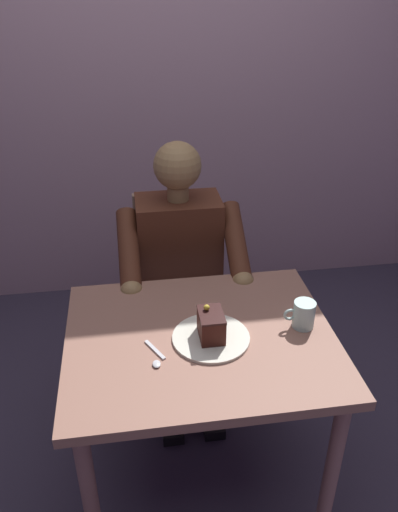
{
  "coord_description": "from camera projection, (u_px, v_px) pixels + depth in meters",
  "views": [
    {
      "loc": [
        0.2,
        1.31,
        1.78
      ],
      "look_at": [
        -0.01,
        -0.1,
        0.96
      ],
      "focal_mm": 35.34,
      "sensor_mm": 36.0,
      "label": 1
    }
  ],
  "objects": [
    {
      "name": "ground_plane",
      "position": [
        200.0,
        474.0,
        2.04
      ],
      "size": [
        14.0,
        14.0,
        0.0
      ],
      "primitive_type": "plane",
      "color": "#3D3649"
    },
    {
      "name": "coffee_cup",
      "position": [
        303.0,
        314.0,
        1.7
      ],
      "size": [
        0.11,
        0.07,
        0.1
      ],
      "color": "silver",
      "rests_on": "dining_table"
    },
    {
      "name": "chair",
      "position": [
        178.0,
        279.0,
        2.41
      ],
      "size": [
        0.42,
        0.42,
        0.88
      ],
      "color": "#866955",
      "rests_on": "ground"
    },
    {
      "name": "cake_slice",
      "position": [
        211.0,
        325.0,
        1.64
      ],
      "size": [
        0.08,
        0.11,
        0.11
      ],
      "color": "#3F1811",
      "rests_on": "dessert_plate"
    },
    {
      "name": "seated_person",
      "position": [
        182.0,
        275.0,
        2.2
      ],
      "size": [
        0.53,
        0.58,
        1.18
      ],
      "color": "#4F2819",
      "rests_on": "ground"
    },
    {
      "name": "dessert_plate",
      "position": [
        211.0,
        338.0,
        1.67
      ],
      "size": [
        0.26,
        0.26,
        0.01
      ],
      "primitive_type": "cylinder",
      "color": "silver",
      "rests_on": "dining_table"
    },
    {
      "name": "cafe_rear_panel",
      "position": [
        156.0,
        30.0,
        2.59
      ],
      "size": [
        6.4,
        0.12,
        3.0
      ],
      "primitive_type": "cube",
      "color": "#B5909F",
      "rests_on": "ground"
    },
    {
      "name": "dessert_spoon",
      "position": [
        156.0,
        357.0,
        1.58
      ],
      "size": [
        0.06,
        0.14,
        0.01
      ],
      "color": "silver",
      "rests_on": "dining_table"
    },
    {
      "name": "dining_table",
      "position": [
        201.0,
        358.0,
        1.73
      ],
      "size": [
        0.9,
        0.73,
        0.71
      ],
      "color": "#8E6151",
      "rests_on": "ground"
    }
  ]
}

